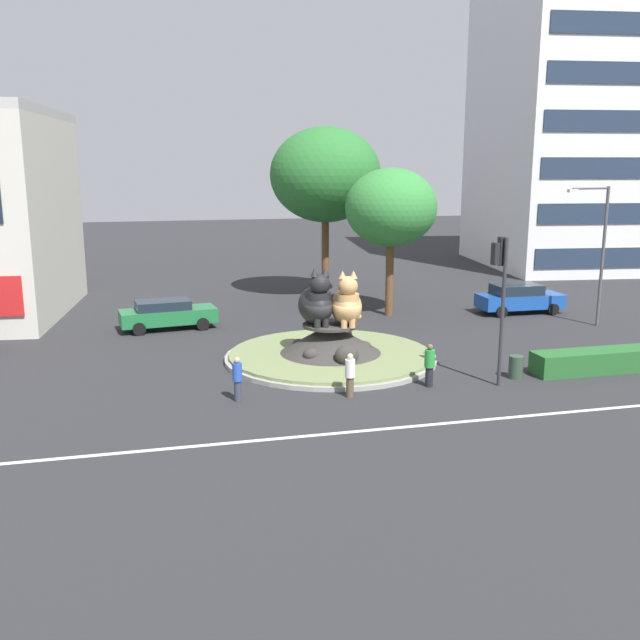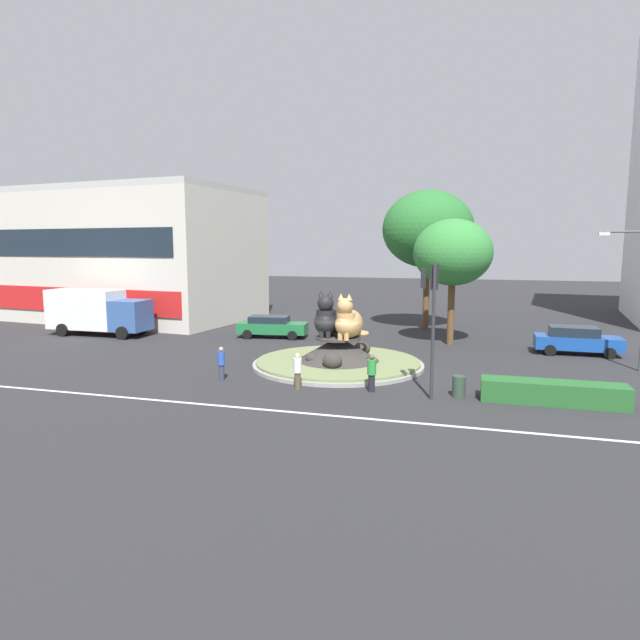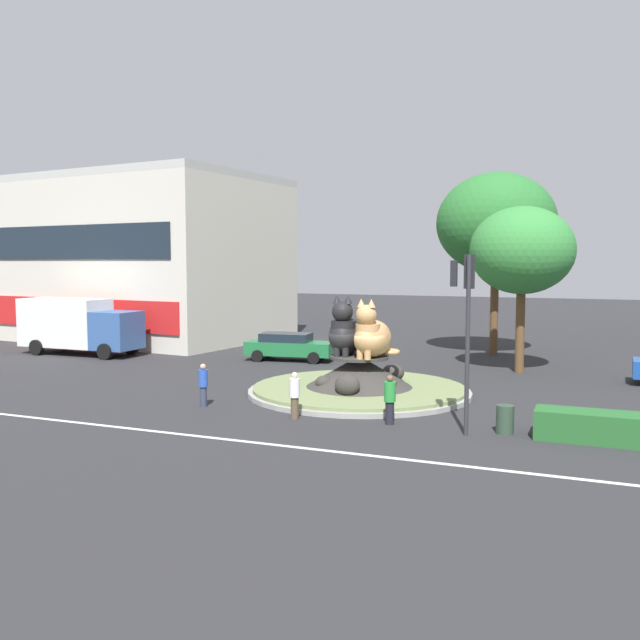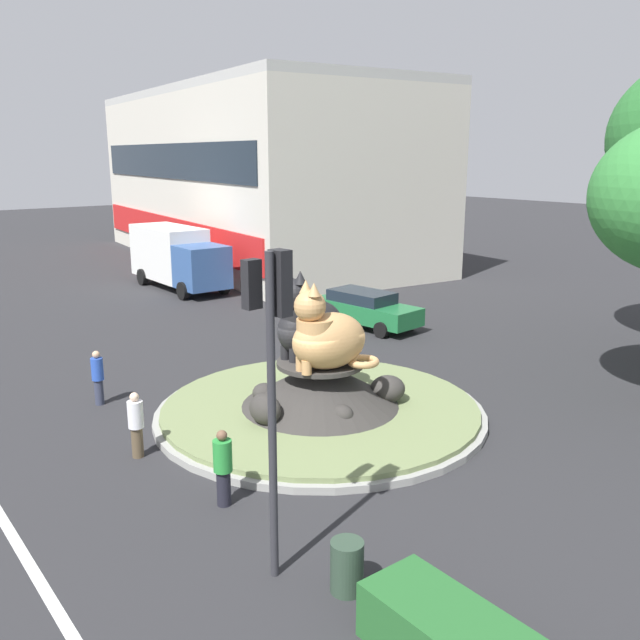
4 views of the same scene
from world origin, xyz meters
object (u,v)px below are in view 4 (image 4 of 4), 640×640
at_px(shophouse_block, 255,176).
at_px(pedestrian_white_shirt, 136,423).
at_px(cat_statue_calico, 326,337).
at_px(traffic_light_mast, 272,345).
at_px(delivery_box_truck, 177,256).
at_px(cat_statue_black, 308,324).
at_px(litter_bin, 347,567).
at_px(pedestrian_green_shirt, 223,466).
at_px(sedan_on_far_lane, 365,308).
at_px(pedestrian_blue_shirt, 98,376).

height_order(shophouse_block, pedestrian_white_shirt, shophouse_block).
height_order(cat_statue_calico, traffic_light_mast, traffic_light_mast).
bearing_deg(delivery_box_truck, cat_statue_black, -15.26).
distance_m(pedestrian_white_shirt, litter_bin, 7.00).
bearing_deg(pedestrian_green_shirt, delivery_box_truck, 142.71).
xyz_separation_m(pedestrian_green_shirt, delivery_box_truck, (-21.67, 9.63, 0.88)).
xyz_separation_m(cat_statue_calico, sedan_on_far_lane, (-7.25, 7.81, -1.64)).
height_order(pedestrian_white_shirt, sedan_on_far_lane, pedestrian_white_shirt).
distance_m(shophouse_block, pedestrian_white_shirt, 32.34).
xyz_separation_m(cat_statue_black, pedestrian_white_shirt, (0.02, -5.10, -1.63)).
xyz_separation_m(traffic_light_mast, sedan_on_far_lane, (-11.81, 12.50, -3.29)).
bearing_deg(traffic_light_mast, delivery_box_truck, 61.50).
bearing_deg(sedan_on_far_lane, pedestrian_blue_shirt, -87.62).
bearing_deg(pedestrian_white_shirt, traffic_light_mast, 109.08).
bearing_deg(cat_statue_calico, pedestrian_white_shirt, -4.51).
xyz_separation_m(pedestrian_blue_shirt, sedan_on_far_lane, (-2.06, 12.04, -0.05)).
distance_m(pedestrian_green_shirt, delivery_box_truck, 23.73).
bearing_deg(litter_bin, sedan_on_far_lane, 137.57).
distance_m(pedestrian_white_shirt, delivery_box_truck, 21.04).
bearing_deg(cat_statue_calico, cat_statue_black, -95.93).
xyz_separation_m(traffic_light_mast, pedestrian_white_shirt, (-5.78, -0.07, -3.24)).
xyz_separation_m(pedestrian_blue_shirt, pedestrian_white_shirt, (3.98, -0.53, 0.00)).
distance_m(pedestrian_green_shirt, litter_bin, 3.74).
relative_size(cat_statue_black, delivery_box_truck, 0.35).
relative_size(sedan_on_far_lane, litter_bin, 5.51).
bearing_deg(delivery_box_truck, traffic_light_mast, -22.58).
xyz_separation_m(pedestrian_green_shirt, pedestrian_white_shirt, (-3.25, -0.49, -0.01)).
distance_m(traffic_light_mast, pedestrian_green_shirt, 4.12).
xyz_separation_m(shophouse_block, delivery_box_truck, (6.90, -9.44, -3.84)).
relative_size(pedestrian_green_shirt, litter_bin, 1.83).
bearing_deg(shophouse_block, cat_statue_black, -23.51).
bearing_deg(pedestrian_green_shirt, pedestrian_blue_shirt, 166.39).
bearing_deg(cat_statue_black, litter_bin, 51.97).
relative_size(shophouse_block, sedan_on_far_lane, 5.87).
bearing_deg(cat_statue_calico, pedestrian_blue_shirt, -41.03).
bearing_deg(sedan_on_far_lane, pedestrian_white_shirt, -71.65).
height_order(sedan_on_far_lane, litter_bin, sedan_on_far_lane).
xyz_separation_m(traffic_light_mast, pedestrian_blue_shirt, (-9.76, 0.46, -3.24)).
bearing_deg(shophouse_block, pedestrian_blue_shirt, -35.49).
bearing_deg(pedestrian_white_shirt, cat_statue_calico, -175.92).
bearing_deg(traffic_light_mast, cat_statue_black, 43.08).
xyz_separation_m(cat_statue_black, sedan_on_far_lane, (-6.01, 7.46, -1.68)).
bearing_deg(sedan_on_far_lane, cat_statue_black, -58.44).
relative_size(traffic_light_mast, pedestrian_white_shirt, 3.45).
bearing_deg(cat_statue_calico, shophouse_block, -109.32).
relative_size(cat_statue_black, pedestrian_white_shirt, 1.60).
height_order(cat_statue_black, delivery_box_truck, cat_statue_black).
bearing_deg(delivery_box_truck, pedestrian_blue_shirt, -33.61).
relative_size(cat_statue_calico, litter_bin, 2.64).
bearing_deg(cat_statue_black, pedestrian_green_shirt, 29.65).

